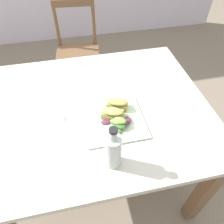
% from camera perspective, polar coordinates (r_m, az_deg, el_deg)
% --- Properties ---
extents(ground_plane, '(8.87, 8.87, 0.00)m').
position_cam_1_polar(ground_plane, '(1.77, -7.42, -15.47)').
color(ground_plane, '#7A6B5B').
extents(dining_table, '(1.18, 0.98, 0.74)m').
position_cam_1_polar(dining_table, '(1.24, -3.61, -2.46)').
color(dining_table, '#BCB7AD').
rests_on(dining_table, ground).
extents(chair_wooden_far, '(0.44, 0.44, 0.87)m').
position_cam_1_polar(chair_wooden_far, '(2.15, -9.00, 15.37)').
color(chair_wooden_far, brown).
rests_on(chair_wooden_far, ground).
extents(plate_lunch, '(0.29, 0.29, 0.01)m').
position_cam_1_polar(plate_lunch, '(1.08, 0.45, -2.07)').
color(plate_lunch, beige).
rests_on(plate_lunch, dining_table).
extents(sandwich_half_front, '(0.12, 0.10, 0.06)m').
position_cam_1_polar(sandwich_half_front, '(1.06, 0.10, -0.30)').
color(sandwich_half_front, tan).
rests_on(sandwich_half_front, plate_lunch).
extents(sandwich_half_back, '(0.12, 0.10, 0.06)m').
position_cam_1_polar(sandwich_half_back, '(1.11, 1.30, 2.19)').
color(sandwich_half_back, tan).
rests_on(sandwich_half_back, plate_lunch).
extents(salad_mixed_greens, '(0.16, 0.15, 0.05)m').
position_cam_1_polar(salad_mixed_greens, '(1.03, 1.79, -2.61)').
color(salad_mixed_greens, '#6B9E47').
rests_on(salad_mixed_greens, plate_lunch).
extents(napkin_folded, '(0.11, 0.25, 0.00)m').
position_cam_1_polar(napkin_folded, '(1.06, -11.83, -5.04)').
color(napkin_folded, white).
rests_on(napkin_folded, dining_table).
extents(fork_on_napkin, '(0.03, 0.19, 0.00)m').
position_cam_1_polar(fork_on_napkin, '(1.06, -11.98, -4.21)').
color(fork_on_napkin, silver).
rests_on(fork_on_napkin, napkin_folded).
extents(bottle_cold_brew, '(0.07, 0.07, 0.22)m').
position_cam_1_polar(bottle_cold_brew, '(0.88, 0.33, -10.51)').
color(bottle_cold_brew, black).
rests_on(bottle_cold_brew, dining_table).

